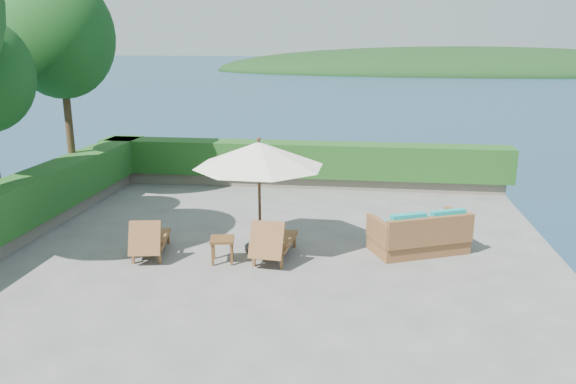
# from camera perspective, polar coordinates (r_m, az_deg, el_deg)

# --- Properties ---
(ground) EXTENTS (12.00, 12.00, 0.00)m
(ground) POSITION_cam_1_polar(r_m,az_deg,el_deg) (11.90, -1.97, -6.05)
(ground) COLOR gray
(ground) RESTS_ON ground
(foundation) EXTENTS (12.00, 12.00, 3.00)m
(foundation) POSITION_cam_1_polar(r_m,az_deg,el_deg) (12.54, -1.90, -12.69)
(foundation) COLOR #564D44
(foundation) RESTS_ON ocean
(ocean) EXTENTS (600.00, 600.00, 0.00)m
(ocean) POSITION_cam_1_polar(r_m,az_deg,el_deg) (13.27, -1.84, -18.24)
(ocean) COLOR #163647
(ocean) RESTS_ON ground
(offshore_island) EXTENTS (126.00, 57.60, 12.60)m
(offshore_island) POSITION_cam_1_polar(r_m,az_deg,el_deg) (152.87, 16.84, 11.63)
(offshore_island) COLOR black
(offshore_island) RESTS_ON ocean
(planter_wall_far) EXTENTS (12.00, 0.60, 0.36)m
(planter_wall_far) POSITION_cam_1_polar(r_m,az_deg,el_deg) (17.15, 1.19, 1.17)
(planter_wall_far) COLOR slate
(planter_wall_far) RESTS_ON ground
(planter_wall_left) EXTENTS (0.60, 12.00, 0.36)m
(planter_wall_left) POSITION_cam_1_polar(r_m,az_deg,el_deg) (13.89, -25.44, -3.66)
(planter_wall_left) COLOR slate
(planter_wall_left) RESTS_ON ground
(hedge_far) EXTENTS (12.40, 0.90, 1.00)m
(hedge_far) POSITION_cam_1_polar(r_m,az_deg,el_deg) (17.00, 1.20, 3.37)
(hedge_far) COLOR #144617
(hedge_far) RESTS_ON planter_wall_far
(hedge_left) EXTENTS (0.90, 12.40, 1.00)m
(hedge_left) POSITION_cam_1_polar(r_m,az_deg,el_deg) (13.70, -25.76, -1.00)
(hedge_left) COLOR #144617
(hedge_left) RESTS_ON planter_wall_left
(tree_far) EXTENTS (2.80, 2.80, 6.03)m
(tree_far) POSITION_cam_1_polar(r_m,az_deg,el_deg) (16.20, -22.14, 14.39)
(tree_far) COLOR #45321A
(tree_far) RESTS_ON ground
(patio_umbrella) EXTENTS (3.58, 3.58, 2.42)m
(patio_umbrella) POSITION_cam_1_polar(r_m,az_deg,el_deg) (11.41, -2.97, 3.72)
(patio_umbrella) COLOR black
(patio_umbrella) RESTS_ON ground
(lounge_left) EXTENTS (0.90, 1.60, 0.87)m
(lounge_left) POSITION_cam_1_polar(r_m,az_deg,el_deg) (11.90, -13.88, -4.64)
(lounge_left) COLOR brown
(lounge_left) RESTS_ON ground
(lounge_right) EXTENTS (0.81, 1.66, 0.93)m
(lounge_right) POSITION_cam_1_polar(r_m,az_deg,el_deg) (11.36, -1.53, -5.00)
(lounge_right) COLOR brown
(lounge_right) RESTS_ON ground
(side_table) EXTENTS (0.56, 0.56, 0.50)m
(side_table) POSITION_cam_1_polar(r_m,az_deg,el_deg) (11.28, -6.69, -5.12)
(side_table) COLOR brown
(side_table) RESTS_ON ground
(wicker_loveseat) EXTENTS (2.19, 1.72, 0.96)m
(wicker_loveseat) POSITION_cam_1_polar(r_m,az_deg,el_deg) (12.05, 13.27, -4.30)
(wicker_loveseat) COLOR brown
(wicker_loveseat) RESTS_ON ground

